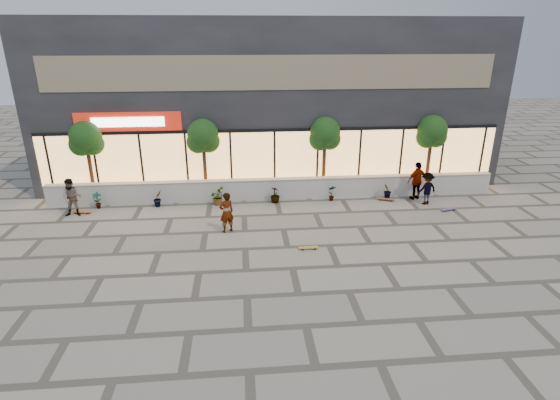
{
  "coord_description": "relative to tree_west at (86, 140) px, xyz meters",
  "views": [
    {
      "loc": [
        -1.66,
        -13.39,
        7.74
      ],
      "look_at": [
        -0.14,
        3.37,
        1.3
      ],
      "focal_mm": 28.0,
      "sensor_mm": 36.0,
      "label": 1
    }
  ],
  "objects": [
    {
      "name": "tree_mideast",
      "position": [
        11.5,
        0.0,
        0.0
      ],
      "size": [
        1.6,
        1.5,
        3.92
      ],
      "color": "#4D2A1B",
      "rests_on": "ground"
    },
    {
      "name": "skateboard_center",
      "position": [
        9.78,
        -6.31,
        -2.91
      ],
      "size": [
        0.78,
        0.22,
        0.09
      ],
      "rotation": [
        0.0,
        0.0,
        0.03
      ],
      "color": "olive",
      "rests_on": "ground"
    },
    {
      "name": "shrub_e",
      "position": [
        11.7,
        -1.25,
        -2.58
      ],
      "size": [
        0.46,
        0.35,
        0.81
      ],
      "primitive_type": "imported",
      "rotation": [
        0.0,
        0.0,
        3.28
      ],
      "color": "#133511",
      "rests_on": "ground"
    },
    {
      "name": "shrub_a",
      "position": [
        0.5,
        -1.25,
        -2.58
      ],
      "size": [
        0.43,
        0.29,
        0.81
      ],
      "primitive_type": "imported",
      "color": "#133511",
      "rests_on": "ground"
    },
    {
      "name": "planter_wall",
      "position": [
        9.0,
        -0.7,
        -2.46
      ],
      "size": [
        22.0,
        0.42,
        1.04
      ],
      "color": "silver",
      "rests_on": "ground"
    },
    {
      "name": "tree_west",
      "position": [
        0.0,
        0.0,
        0.0
      ],
      "size": [
        1.6,
        1.5,
        3.92
      ],
      "color": "#4D2A1B",
      "rests_on": "ground"
    },
    {
      "name": "shrub_c",
      "position": [
        6.1,
        -1.25,
        -2.58
      ],
      "size": [
        0.68,
        0.77,
        0.81
      ],
      "primitive_type": "imported",
      "rotation": [
        0.0,
        0.0,
        1.64
      ],
      "color": "#133511",
      "rests_on": "ground"
    },
    {
      "name": "shrub_f",
      "position": [
        14.5,
        -1.25,
        -2.58
      ],
      "size": [
        0.55,
        0.57,
        0.81
      ],
      "primitive_type": "imported",
      "rotation": [
        0.0,
        0.0,
        4.1
      ],
      "color": "#133511",
      "rests_on": "ground"
    },
    {
      "name": "skateboard_left",
      "position": [
        -0.05,
        -1.85,
        -2.9
      ],
      "size": [
        0.88,
        0.33,
        0.1
      ],
      "rotation": [
        0.0,
        0.0,
        -0.12
      ],
      "color": "#AE4F20",
      "rests_on": "ground"
    },
    {
      "name": "tree_east",
      "position": [
        17.0,
        0.0,
        0.0
      ],
      "size": [
        1.6,
        1.5,
        3.92
      ],
      "color": "#4D2A1B",
      "rests_on": "ground"
    },
    {
      "name": "skater_right_far",
      "position": [
        16.13,
        -2.1,
        -2.19
      ],
      "size": [
        1.14,
        0.84,
        1.58
      ],
      "primitive_type": "imported",
      "rotation": [
        0.0,
        0.0,
        3.41
      ],
      "color": "maroon",
      "rests_on": "ground"
    },
    {
      "name": "ground",
      "position": [
        9.0,
        -7.7,
        -2.99
      ],
      "size": [
        80.0,
        80.0,
        0.0
      ],
      "primitive_type": "plane",
      "color": "gray",
      "rests_on": "ground"
    },
    {
      "name": "skateboard_right_far",
      "position": [
        16.89,
        -3.04,
        -2.91
      ],
      "size": [
        0.81,
        0.39,
        0.09
      ],
      "rotation": [
        0.0,
        0.0,
        0.25
      ],
      "color": "#4A4178",
      "rests_on": "ground"
    },
    {
      "name": "skateboard_right_near",
      "position": [
        14.38,
        -1.5,
        -2.9
      ],
      "size": [
        0.86,
        0.52,
        0.1
      ],
      "rotation": [
        0.0,
        0.0,
        -0.39
      ],
      "color": "brown",
      "rests_on": "ground"
    },
    {
      "name": "skater_left",
      "position": [
        -0.27,
        -2.11,
        -2.11
      ],
      "size": [
        0.88,
        0.7,
        1.76
      ],
      "primitive_type": "imported",
      "rotation": [
        0.0,
        0.0,
        0.04
      ],
      "color": "#968360",
      "rests_on": "ground"
    },
    {
      "name": "shrub_b",
      "position": [
        3.3,
        -1.25,
        -2.58
      ],
      "size": [
        0.57,
        0.57,
        0.81
      ],
      "primitive_type": "imported",
      "rotation": [
        0.0,
        0.0,
        0.82
      ],
      "color": "#133511",
      "rests_on": "ground"
    },
    {
      "name": "shrub_d",
      "position": [
        8.9,
        -1.25,
        -2.58
      ],
      "size": [
        0.64,
        0.64,
        0.81
      ],
      "primitive_type": "imported",
      "rotation": [
        0.0,
        0.0,
        2.46
      ],
      "color": "#133511",
      "rests_on": "ground"
    },
    {
      "name": "retail_building",
      "position": [
        9.0,
        4.79,
        1.26
      ],
      "size": [
        24.0,
        9.17,
        8.5
      ],
      "color": "black",
      "rests_on": "ground"
    },
    {
      "name": "tree_midwest",
      "position": [
        5.5,
        0.0,
        0.0
      ],
      "size": [
        1.6,
        1.5,
        3.92
      ],
      "color": "#4D2A1B",
      "rests_on": "ground"
    },
    {
      "name": "skater_center",
      "position": [
        6.65,
        -4.41,
        -2.13
      ],
      "size": [
        0.74,
        0.64,
        1.72
      ],
      "primitive_type": "imported",
      "rotation": [
        0.0,
        0.0,
        3.59
      ],
      "color": "white",
      "rests_on": "ground"
    },
    {
      "name": "skater_right_near",
      "position": [
        15.91,
        -1.4,
        -2.03
      ],
      "size": [
        1.21,
        0.76,
        1.91
      ],
      "primitive_type": "imported",
      "rotation": [
        0.0,
        0.0,
        3.42
      ],
      "color": "white",
      "rests_on": "ground"
    }
  ]
}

